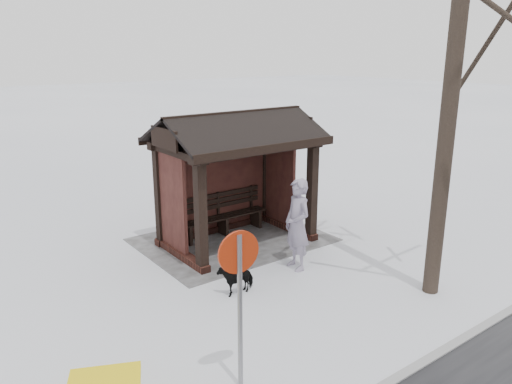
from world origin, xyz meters
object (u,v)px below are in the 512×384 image
pedestrian (297,225)px  road_sign (239,276)px  bus_shelter (233,151)px  dog (236,278)px

pedestrian → road_sign: (3.12, 2.40, 0.66)m
bus_shelter → dog: 3.24m
bus_shelter → pedestrian: bus_shelter is taller
pedestrian → dog: bearing=-76.8°
pedestrian → dog: pedestrian is taller
dog → road_sign: bearing=-34.5°
bus_shelter → road_sign: 5.38m
pedestrian → dog: (1.62, 0.14, -0.67)m
pedestrian → road_sign: bearing=-44.0°
dog → pedestrian: bearing=93.8°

